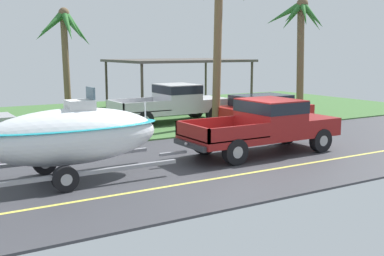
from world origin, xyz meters
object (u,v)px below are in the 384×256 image
object	(u,v)px
palm_tree_mid	(300,27)
boat_on_trailer	(72,136)
pickup_truck_towing	(269,123)
carport_awning	(178,61)
palm_tree_near_right	(65,35)
parked_pickup_background	(176,101)
parked_sedan_far	(264,110)

from	to	relation	value
palm_tree_mid	boat_on_trailer	bearing A→B (deg)	-154.91
pickup_truck_towing	carport_awning	world-z (taller)	carport_awning
pickup_truck_towing	palm_tree_near_right	bearing A→B (deg)	103.85
pickup_truck_towing	parked_pickup_background	distance (m)	7.43
boat_on_trailer	parked_sedan_far	xyz separation A→B (m)	(10.56, 4.92, -0.51)
boat_on_trailer	parked_sedan_far	distance (m)	11.66
parked_pickup_background	parked_sedan_far	world-z (taller)	parked_pickup_background
parked_pickup_background	palm_tree_mid	size ratio (longest dim) A/B	0.95
palm_tree_mid	parked_sedan_far	bearing A→B (deg)	-154.62
pickup_truck_towing	palm_tree_near_right	world-z (taller)	palm_tree_near_right
parked_sedan_far	palm_tree_mid	xyz separation A→B (m)	(3.85, 1.83, 3.92)
carport_awning	palm_tree_mid	world-z (taller)	palm_tree_mid
parked_pickup_background	boat_on_trailer	bearing A→B (deg)	-134.68
parked_sedan_far	palm_tree_near_right	size ratio (longest dim) A/B	0.81
palm_tree_mid	pickup_truck_towing	bearing A→B (deg)	-138.68
carport_awning	palm_tree_near_right	world-z (taller)	palm_tree_near_right
boat_on_trailer	carport_awning	distance (m)	16.13
parked_pickup_background	parked_sedan_far	bearing A→B (deg)	-37.54
parked_sedan_far	carport_awning	bearing A→B (deg)	92.47
pickup_truck_towing	palm_tree_mid	xyz separation A→B (m)	(7.67, 6.74, 3.58)
boat_on_trailer	parked_pickup_background	distance (m)	10.42
palm_tree_mid	parked_pickup_background	bearing A→B (deg)	174.67
palm_tree_near_right	palm_tree_mid	bearing A→B (deg)	-28.14
pickup_truck_towing	parked_sedan_far	distance (m)	6.24
palm_tree_near_right	carport_awning	bearing A→B (deg)	-1.15
pickup_truck_towing	palm_tree_mid	distance (m)	10.82
parked_pickup_background	palm_tree_mid	distance (m)	7.96
parked_pickup_background	palm_tree_near_right	size ratio (longest dim) A/B	1.04
carport_awning	palm_tree_near_right	size ratio (longest dim) A/B	1.35
parked_sedan_far	carport_awning	world-z (taller)	carport_awning
carport_awning	palm_tree_near_right	bearing A→B (deg)	178.85
parked_pickup_background	carport_awning	distance (m)	6.01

